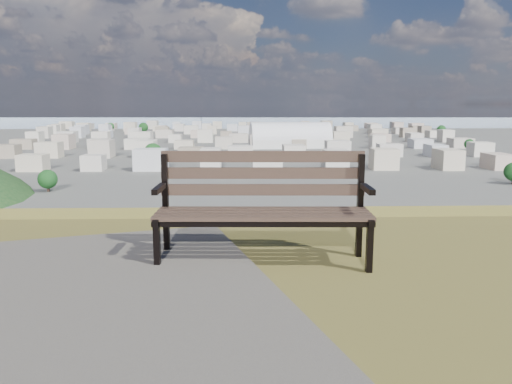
{
  "coord_description": "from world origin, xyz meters",
  "views": [
    {
      "loc": [
        -1.08,
        -2.1,
        26.41
      ],
      "look_at": [
        -0.89,
        4.17,
        25.3
      ],
      "focal_mm": 35.0,
      "sensor_mm": 36.0,
      "label": 1
    }
  ],
  "objects": [
    {
      "name": "far_hills",
      "position": [
        -60.92,
        1402.93,
        25.47
      ],
      "size": [
        2050.0,
        340.0,
        60.0
      ],
      "color": "#94A4B8",
      "rests_on": "ground"
    },
    {
      "name": "gravel_patch",
      "position": [
        -2.09,
        1.25,
        25.03
      ],
      "size": [
        3.44,
        4.18,
        0.07
      ],
      "primitive_type": "cube",
      "rotation": [
        0.0,
        0.0,
        0.28
      ],
      "color": "#5E5A51",
      "rests_on": "hilltop_mesa"
    },
    {
      "name": "city_blocks",
      "position": [
        0.0,
        394.44,
        3.5
      ],
      "size": [
        395.0,
        361.0,
        7.0
      ],
      "color": "#BEB5A7",
      "rests_on": "ground"
    },
    {
      "name": "city_trees",
      "position": [
        -26.39,
        319.0,
        4.83
      ],
      "size": [
        406.52,
        387.2,
        9.98
      ],
      "color": "#2F1F17",
      "rests_on": "ground"
    },
    {
      "name": "park_bench",
      "position": [
        -0.89,
        2.28,
        25.55
      ],
      "size": [
        1.9,
        0.67,
        0.98
      ],
      "rotation": [
        0.0,
        0.0,
        -0.03
      ],
      "color": "#3F2C24",
      "rests_on": "hilltop_mesa"
    },
    {
      "name": "bay_water",
      "position": [
        0.0,
        900.0,
        0.0
      ],
      "size": [
        2400.0,
        700.0,
        0.12
      ],
      "primitive_type": "cube",
      "color": "#8294A6",
      "rests_on": "ground"
    },
    {
      "name": "arena",
      "position": [
        29.25,
        305.3,
        4.85
      ],
      "size": [
        50.51,
        25.38,
        20.55
      ],
      "rotation": [
        0.0,
        0.0,
        0.1
      ],
      "color": "silver",
      "rests_on": "ground"
    }
  ]
}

